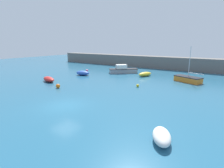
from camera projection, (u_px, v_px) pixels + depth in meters
ground_plane at (65, 106)px, 17.35m from camera, size 120.00×120.00×0.20m
harbor_breakwater at (164, 63)px, 41.98m from camera, size 63.21×3.33×2.86m
cabin_cruiser_white at (123, 70)px, 35.81m from camera, size 5.42×5.21×1.73m
open_tender_yellow at (83, 73)px, 33.40m from camera, size 2.91×1.97×0.87m
rowboat_blue_near at (145, 74)px, 32.45m from camera, size 2.16×3.23×0.78m
dinghy_near_pier at (162, 136)px, 10.84m from camera, size 1.97×2.53×0.75m
rowboat_white_midwater at (49, 79)px, 27.86m from camera, size 3.37×2.04×0.79m
sailboat_tall_mast at (188, 79)px, 27.56m from camera, size 4.48×3.22×5.55m
mooring_buoy_pink at (87, 71)px, 37.32m from camera, size 0.55×0.55×0.55m
mooring_buoy_orange at (58, 86)px, 23.90m from camera, size 0.58×0.58×0.58m
mooring_buoy_yellow at (138, 86)px, 24.52m from camera, size 0.41×0.41×0.41m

